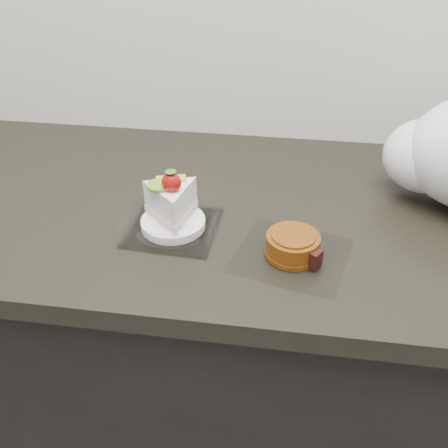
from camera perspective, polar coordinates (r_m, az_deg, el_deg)
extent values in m
cube|color=black|center=(1.29, 0.57, -15.48)|extent=(2.00, 0.60, 0.86)
cube|color=black|center=(0.98, 0.71, 1.46)|extent=(2.04, 0.64, 0.04)
cube|color=white|center=(0.90, -5.79, -0.40)|extent=(0.16, 0.16, 0.00)
cylinder|color=white|center=(0.90, -5.83, 0.12)|extent=(0.11, 0.11, 0.02)
ellipsoid|color=#AE170B|center=(0.84, -6.03, 4.75)|extent=(0.03, 0.03, 0.04)
cone|color=#2D7223|center=(0.83, -6.10, 5.74)|extent=(0.02, 0.02, 0.01)
cylinder|color=#69AC32|center=(0.86, -7.44, 4.39)|extent=(0.04, 0.04, 0.01)
cube|color=gold|center=(0.87, -6.09, 5.14)|extent=(0.06, 0.03, 0.01)
cube|color=white|center=(0.85, 7.74, -3.49)|extent=(0.21, 0.21, 0.00)
cylinder|color=brown|center=(0.83, 7.84, -2.43)|extent=(0.10, 0.10, 0.04)
cylinder|color=brown|center=(0.84, 7.76, -3.21)|extent=(0.10, 0.10, 0.01)
cylinder|color=brown|center=(0.82, 7.95, -1.29)|extent=(0.08, 0.08, 0.00)
cube|color=black|center=(0.82, 10.09, -3.88)|extent=(0.03, 0.03, 0.03)
ellipsoid|color=white|center=(1.03, 22.32, 7.21)|extent=(0.18, 0.16, 0.14)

